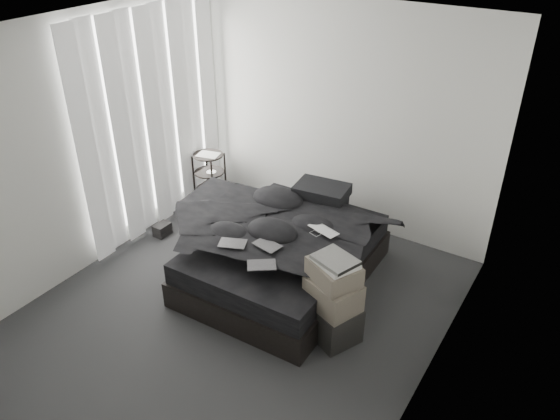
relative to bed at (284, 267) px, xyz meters
The scene contains 25 objects.
floor 0.74m from the bed, 97.88° to the right, with size 3.60×4.20×0.01m, color #2E2F31.
ceiling 2.57m from the bed, 97.88° to the right, with size 3.60×4.20×0.01m, color white.
wall_back 1.81m from the bed, 94.15° to the left, with size 3.60×0.01×2.60m, color silver.
wall_front 3.05m from the bed, 92.03° to the right, with size 3.60×0.01×2.60m, color silver.
wall_left 2.34m from the bed, 159.19° to the right, with size 0.01×4.20×2.60m, color silver.
wall_right 2.18m from the bed, 23.02° to the right, with size 0.01×4.20×2.60m, color silver.
window_left 2.24m from the bed, behind, with size 0.02×2.00×2.30m, color white.
curtain_left 2.17m from the bed, behind, with size 0.06×2.12×2.48m, color white.
bed is the anchor object (origin of this frame).
mattress 0.24m from the bed, ahead, with size 1.46×1.95×0.21m, color black.
duvet 0.47m from the bed, 88.77° to the right, with size 1.48×1.72×0.23m, color black.
pillow_lower 0.89m from the bed, 94.80° to the left, with size 0.60×0.41×0.14m, color black.
pillow_upper 0.94m from the bed, 89.76° to the left, with size 0.57×0.39×0.13m, color black.
laptop 0.70m from the bed, ahead, with size 0.32×0.21×0.03m, color silver.
comic_a 0.83m from the bed, 113.22° to the right, with size 0.25×0.17×0.01m, color black.
comic_b 0.71m from the bed, 81.65° to the right, with size 0.25×0.17×0.01m, color black.
comic_c 0.93m from the bed, 74.35° to the right, with size 0.25×0.17×0.01m, color black.
side_stand 1.84m from the bed, 153.25° to the left, with size 0.37×0.37×0.69m, color black.
papers 1.90m from the bed, 153.36° to the left, with size 0.27×0.20×0.01m, color white.
floor_books 1.65m from the bed, behind, with size 0.14×0.20×0.14m, color black.
box_lower 0.95m from the bed, 30.91° to the right, with size 0.47×0.37×0.35m, color black.
box_mid 1.02m from the bed, 31.45° to the right, with size 0.44×0.35×0.26m, color #675E51.
box_upper 1.10m from the bed, 30.97° to the right, with size 0.42×0.34×0.18m, color #675E51.
art_book_white 1.17m from the bed, 30.91° to the right, with size 0.36×0.29×0.04m, color silver.
art_book_snake 1.19m from the bed, 31.45° to the right, with size 0.35×0.27×0.03m, color silver.
Camera 1 is at (2.53, -3.16, 3.51)m, focal length 35.00 mm.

